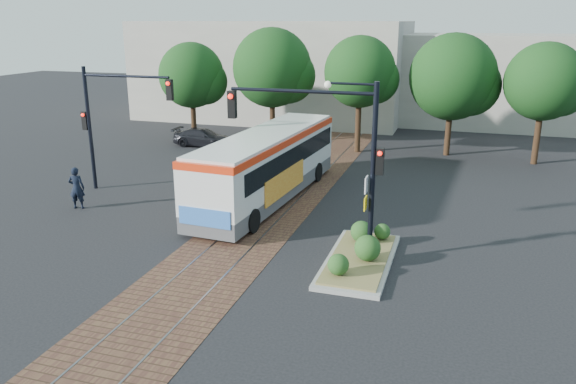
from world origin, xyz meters
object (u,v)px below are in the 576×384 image
(city_bus, at_px, (268,162))
(parked_car, at_px, (203,137))
(traffic_island, at_px, (361,253))
(officer, at_px, (77,188))
(signal_pole_main, at_px, (337,143))
(signal_pole_left, at_px, (108,112))

(city_bus, xyz_separation_m, parked_car, (-8.00, 9.64, -1.18))
(city_bus, height_order, traffic_island, city_bus)
(city_bus, xyz_separation_m, officer, (-7.66, -3.88, -0.82))
(signal_pole_main, distance_m, parked_car, 20.15)
(city_bus, height_order, signal_pole_left, signal_pole_left)
(signal_pole_main, bearing_deg, parked_car, 129.07)
(traffic_island, relative_size, officer, 2.74)
(traffic_island, xyz_separation_m, signal_pole_main, (-0.96, 0.09, 3.83))
(officer, bearing_deg, parked_car, -104.08)
(signal_pole_left, xyz_separation_m, officer, (0.07, -2.92, -2.92))
(parked_car, bearing_deg, signal_pole_left, 179.99)
(traffic_island, bearing_deg, signal_pole_left, 159.64)
(signal_pole_left, bearing_deg, traffic_island, -20.36)
(parked_car, bearing_deg, traffic_island, -140.49)
(officer, xyz_separation_m, parked_car, (-0.34, 13.51, -0.36))
(signal_pole_main, bearing_deg, city_bus, 128.02)
(city_bus, height_order, officer, city_bus)
(signal_pole_left, bearing_deg, parked_car, 91.47)
(city_bus, distance_m, officer, 8.62)
(signal_pole_left, distance_m, officer, 4.13)
(officer, bearing_deg, signal_pole_main, 155.66)
(signal_pole_left, relative_size, parked_car, 1.48)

